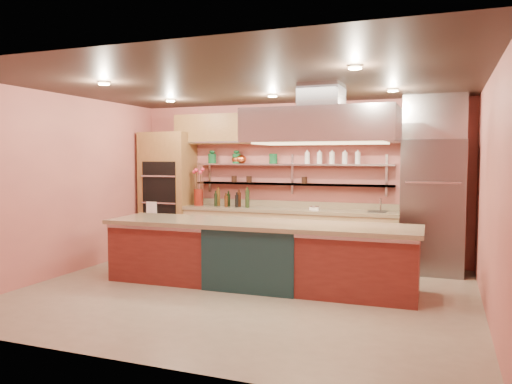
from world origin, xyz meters
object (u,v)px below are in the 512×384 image
at_px(copper_kettle, 241,159).
at_px(green_canister, 273,159).
at_px(island, 258,254).
at_px(refrigerator, 433,207).
at_px(flower_vase, 199,197).
at_px(kitchen_scale, 315,207).

relative_size(copper_kettle, green_canister, 1.11).
xyz_separation_m(island, green_canister, (-0.44, 1.96, 1.35)).
relative_size(refrigerator, island, 0.48).
bearing_deg(green_canister, refrigerator, -4.81).
xyz_separation_m(refrigerator, flower_vase, (-4.13, 0.01, 0.03)).
height_order(flower_vase, kitchen_scale, flower_vase).
height_order(kitchen_scale, green_canister, green_canister).
bearing_deg(island, green_canister, 101.24).
relative_size(kitchen_scale, green_canister, 0.90).
xyz_separation_m(flower_vase, copper_kettle, (0.77, 0.22, 0.71)).
distance_m(flower_vase, kitchen_scale, 2.23).
bearing_deg(green_canister, flower_vase, -171.05).
height_order(refrigerator, kitchen_scale, refrigerator).
height_order(island, kitchen_scale, kitchen_scale).
bearing_deg(refrigerator, kitchen_scale, 179.70).
bearing_deg(kitchen_scale, flower_vase, -157.91).
distance_m(island, copper_kettle, 2.60).
relative_size(flower_vase, green_canister, 1.74).
height_order(refrigerator, flower_vase, refrigerator).
relative_size(flower_vase, copper_kettle, 1.56).
xyz_separation_m(refrigerator, island, (-2.29, -1.73, -0.59)).
xyz_separation_m(copper_kettle, green_canister, (0.63, 0.00, 0.01)).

